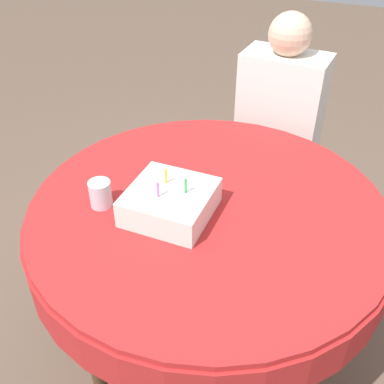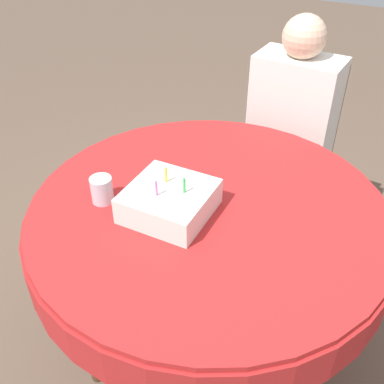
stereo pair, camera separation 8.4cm
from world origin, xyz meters
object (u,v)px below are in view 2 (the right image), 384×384
Objects in this scene: chair at (291,154)px; birthday_cake at (169,201)px; drinking_glass at (102,190)px; person at (290,126)px.

birthday_cake is (-0.15, -0.96, 0.32)m from chair.
chair is at bearing 69.76° from drinking_glass.
birthday_cake is at bearing -94.95° from person.
drinking_glass is at bearing -107.52° from person.
drinking_glass is (-0.37, -1.00, 0.32)m from chair.
chair is at bearing 81.31° from birthday_cake.
birthday_cake is (-0.14, -0.87, 0.12)m from person.
birthday_cake is 0.23m from drinking_glass.
drinking_glass is (-0.22, -0.05, -0.00)m from birthday_cake.
chair reaches higher than drinking_glass.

